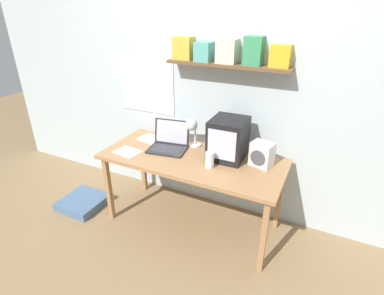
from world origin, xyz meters
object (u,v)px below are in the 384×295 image
(laptop, at_px, (169,142))
(loose_paper_near_monitor, at_px, (150,139))
(crt_monitor, at_px, (228,139))
(space_heater, at_px, (262,154))
(corner_desk, at_px, (192,163))
(floor_cushion, at_px, (83,202))
(loose_paper_near_laptop, at_px, (127,152))
(desk_lamp, at_px, (192,128))
(juice_glass, at_px, (210,160))

(laptop, bearing_deg, loose_paper_near_monitor, 151.62)
(crt_monitor, height_order, space_heater, crt_monitor)
(corner_desk, distance_m, floor_cushion, 1.37)
(loose_paper_near_monitor, bearing_deg, space_heater, -2.46)
(loose_paper_near_laptop, distance_m, loose_paper_near_monitor, 0.35)
(crt_monitor, xyz_separation_m, laptop, (-0.57, -0.06, -0.12))
(loose_paper_near_laptop, xyz_separation_m, loose_paper_near_monitor, (0.03, 0.35, 0.00))
(crt_monitor, bearing_deg, desk_lamp, 172.73)
(loose_paper_near_monitor, bearing_deg, crt_monitor, -2.46)
(loose_paper_near_monitor, relative_size, floor_cushion, 0.63)
(desk_lamp, relative_size, juice_glass, 2.14)
(crt_monitor, distance_m, loose_paper_near_monitor, 0.87)
(corner_desk, distance_m, laptop, 0.32)
(corner_desk, xyz_separation_m, crt_monitor, (0.28, 0.15, 0.24))
(corner_desk, height_order, space_heater, space_heater)
(juice_glass, bearing_deg, desk_lamp, 137.21)
(laptop, distance_m, loose_paper_near_monitor, 0.31)
(corner_desk, distance_m, crt_monitor, 0.40)
(space_heater, height_order, loose_paper_near_monitor, space_heater)
(corner_desk, distance_m, juice_glass, 0.26)
(crt_monitor, height_order, juice_glass, crt_monitor)
(crt_monitor, bearing_deg, laptop, -174.66)
(corner_desk, relative_size, loose_paper_near_monitor, 6.19)
(desk_lamp, distance_m, loose_paper_near_monitor, 0.52)
(juice_glass, xyz_separation_m, floor_cushion, (-1.40, -0.19, -0.75))
(crt_monitor, relative_size, juice_glass, 2.62)
(loose_paper_near_monitor, xyz_separation_m, floor_cushion, (-0.62, -0.46, -0.69))
(corner_desk, relative_size, floor_cushion, 3.87)
(floor_cushion, bearing_deg, loose_paper_near_laptop, 10.75)
(space_heater, bearing_deg, laptop, -162.07)
(juice_glass, bearing_deg, loose_paper_near_monitor, 160.65)
(crt_monitor, height_order, loose_paper_near_monitor, crt_monitor)
(juice_glass, distance_m, loose_paper_near_laptop, 0.81)
(corner_desk, xyz_separation_m, loose_paper_near_laptop, (-0.60, -0.17, 0.06))
(juice_glass, distance_m, loose_paper_near_monitor, 0.83)
(loose_paper_near_monitor, bearing_deg, corner_desk, -17.75)
(crt_monitor, bearing_deg, loose_paper_near_laptop, -161.30)
(floor_cushion, bearing_deg, desk_lamp, 23.14)
(space_heater, xyz_separation_m, loose_paper_near_laptop, (-1.19, -0.30, -0.10))
(laptop, xyz_separation_m, floor_cushion, (-0.90, -0.36, -0.76))
(juice_glass, relative_size, loose_paper_near_monitor, 0.52)
(desk_lamp, relative_size, loose_paper_near_laptop, 1.15)
(juice_glass, xyz_separation_m, space_heater, (0.39, 0.22, 0.04))
(desk_lamp, distance_m, juice_glass, 0.44)
(desk_lamp, relative_size, space_heater, 1.41)
(laptop, distance_m, space_heater, 0.89)
(laptop, relative_size, loose_paper_near_monitor, 1.46)
(crt_monitor, bearing_deg, loose_paper_near_monitor, 176.58)
(laptop, height_order, floor_cushion, laptop)
(juice_glass, height_order, floor_cushion, juice_glass)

